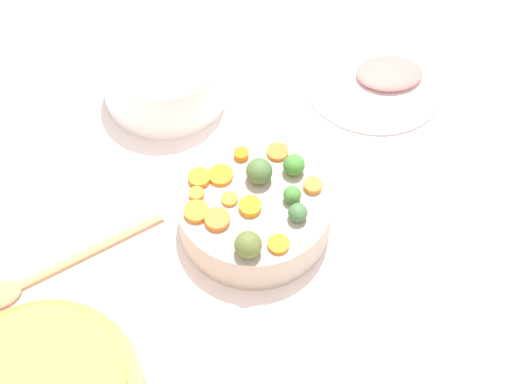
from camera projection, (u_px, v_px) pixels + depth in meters
name	position (u px, v px, depth m)	size (l,w,h in m)	color
tabletop	(255.00, 238.00, 1.13)	(2.40, 2.40, 0.02)	white
serving_bowl_carrots	(256.00, 209.00, 1.10)	(0.25, 0.25, 0.08)	#BEAF9B
carrot_slice_0	(197.00, 194.00, 1.07)	(0.02, 0.02, 0.01)	orange
carrot_slice_1	(221.00, 175.00, 1.09)	(0.04, 0.04, 0.01)	orange
carrot_slice_2	(313.00, 186.00, 1.07)	(0.03, 0.03, 0.01)	orange
carrot_slice_3	(217.00, 219.00, 1.04)	(0.04, 0.04, 0.01)	orange
carrot_slice_4	(278.00, 244.00, 1.01)	(0.03, 0.03, 0.01)	orange
carrot_slice_5	(196.00, 212.00, 1.05)	(0.04, 0.04, 0.01)	orange
carrot_slice_6	(241.00, 154.00, 1.11)	(0.02, 0.02, 0.01)	orange
carrot_slice_7	(250.00, 206.00, 1.05)	(0.04, 0.04, 0.01)	orange
carrot_slice_8	(199.00, 178.00, 1.08)	(0.04, 0.04, 0.01)	orange
carrot_slice_9	(230.00, 199.00, 1.06)	(0.03, 0.03, 0.01)	orange
carrot_slice_10	(277.00, 152.00, 1.11)	(0.04, 0.04, 0.01)	orange
brussels_sprout_0	(292.00, 195.00, 1.05)	(0.03, 0.03, 0.03)	#458534
brussels_sprout_1	(298.00, 213.00, 1.03)	(0.03, 0.03, 0.03)	#44713F
brussels_sprout_2	(259.00, 171.00, 1.07)	(0.04, 0.04, 0.04)	#4B6E3A
brussels_sprout_3	(294.00, 165.00, 1.08)	(0.04, 0.04, 0.04)	#438732
brussels_sprout_4	(248.00, 245.00, 0.99)	(0.04, 0.04, 0.04)	#5B6B30
wooden_spoon	(41.00, 276.00, 1.07)	(0.18, 0.29, 0.01)	tan
casserole_dish	(164.00, 73.00, 1.26)	(0.24, 0.24, 0.11)	white
ham_plate	(374.00, 78.00, 1.31)	(0.28, 0.28, 0.01)	white
ham_slice_main	(389.00, 73.00, 1.30)	(0.13, 0.09, 0.02)	#CD756C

